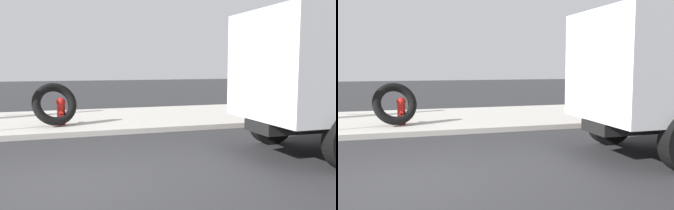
{
  "view_description": "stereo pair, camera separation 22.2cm",
  "coord_description": "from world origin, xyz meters",
  "views": [
    {
      "loc": [
        -0.12,
        -5.88,
        1.92
      ],
      "look_at": [
        2.61,
        2.64,
        0.94
      ],
      "focal_mm": 39.38,
      "sensor_mm": 36.0,
      "label": 1
    },
    {
      "loc": [
        0.09,
        -5.95,
        1.92
      ],
      "look_at": [
        2.61,
        2.64,
        0.94
      ],
      "focal_mm": 39.38,
      "sensor_mm": 36.0,
      "label": 2
    }
  ],
  "objects": [
    {
      "name": "loose_tire",
      "position": [
        -0.01,
        5.17,
        0.79
      ],
      "size": [
        1.41,
        1.0,
        1.28
      ],
      "primitive_type": "torus",
      "rotation": [
        1.18,
        0.0,
        0.25
      ],
      "color": "black",
      "rests_on": "sidewalk_curb"
    },
    {
      "name": "sidewalk_curb",
      "position": [
        0.0,
        6.5,
        0.07
      ],
      "size": [
        36.0,
        5.0,
        0.15
      ],
      "primitive_type": "cube",
      "color": "#BCB7AD",
      "rests_on": "ground"
    },
    {
      "name": "fire_hydrant",
      "position": [
        0.16,
        5.28,
        0.58
      ],
      "size": [
        0.27,
        0.6,
        0.81
      ],
      "color": "red",
      "rests_on": "sidewalk_curb"
    },
    {
      "name": "ground_plane",
      "position": [
        0.0,
        0.0,
        0.0
      ],
      "size": [
        80.0,
        80.0,
        0.0
      ],
      "primitive_type": "plane",
      "color": "#2D2D30"
    }
  ]
}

